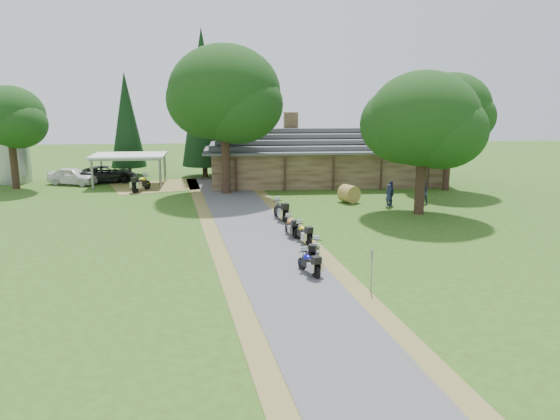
{
  "coord_description": "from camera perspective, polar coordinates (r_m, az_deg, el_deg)",
  "views": [
    {
      "loc": [
        -1.92,
        -24.44,
        8.36
      ],
      "look_at": [
        0.46,
        5.48,
        1.6
      ],
      "focal_mm": 35.0,
      "sensor_mm": 36.0,
      "label": 1
    }
  ],
  "objects": [
    {
      "name": "driveway",
      "position": [
        29.68,
        -1.63,
        -3.67
      ],
      "size": [
        51.95,
        51.95,
        0.0
      ],
      "primitive_type": "plane",
      "rotation": [
        0.0,
        0.0,
        0.14
      ],
      "color": "#47474A",
      "rests_on": "ground"
    },
    {
      "name": "person_a",
      "position": [
        39.66,
        11.28,
        1.7
      ],
      "size": [
        0.67,
        0.63,
        1.93
      ],
      "primitive_type": "imported",
      "rotation": [
        0.0,
        0.0,
        3.7
      ],
      "color": "#262C51",
      "rests_on": "ground"
    },
    {
      "name": "cedar_far",
      "position": [
        54.6,
        -15.71,
        8.61
      ],
      "size": [
        3.32,
        3.32,
        9.84
      ],
      "primitive_type": "cone",
      "color": "black",
      "rests_on": "ground"
    },
    {
      "name": "oak_lodge_right",
      "position": [
        46.89,
        17.33,
        8.66
      ],
      "size": [
        6.38,
        6.38,
        11.06
      ],
      "primitive_type": null,
      "color": "black",
      "rests_on": "ground"
    },
    {
      "name": "oak_lodge_left",
      "position": [
        43.47,
        -5.79,
        10.08
      ],
      "size": [
        8.76,
        8.76,
        12.85
      ],
      "primitive_type": null,
      "color": "black",
      "rests_on": "ground"
    },
    {
      "name": "motorcycle_row_c",
      "position": [
        30.01,
        2.45,
        -2.33
      ],
      "size": [
        1.09,
        1.81,
        1.18
      ],
      "primitive_type": null,
      "rotation": [
        0.0,
        0.0,
        1.9
      ],
      "color": "gold",
      "rests_on": "ground"
    },
    {
      "name": "ground",
      "position": [
        25.9,
        -0.06,
        -6.14
      ],
      "size": [
        120.0,
        120.0,
        0.0
      ],
      "primitive_type": "plane",
      "color": "#314D15",
      "rests_on": "ground"
    },
    {
      "name": "hay_bale",
      "position": [
        40.79,
        7.22,
        1.69
      ],
      "size": [
        1.71,
        1.66,
        1.3
      ],
      "primitive_type": "cylinder",
      "rotation": [
        1.57,
        0.0,
        0.49
      ],
      "color": "#A37B3B",
      "rests_on": "ground"
    },
    {
      "name": "motorcycle_row_e",
      "position": [
        35.18,
        0.06,
        0.1
      ],
      "size": [
        1.18,
        2.12,
        1.38
      ],
      "primitive_type": null,
      "rotation": [
        0.0,
        0.0,
        1.84
      ],
      "color": "black",
      "rests_on": "ground"
    },
    {
      "name": "carport",
      "position": [
        49.42,
        -15.42,
        4.08
      ],
      "size": [
        6.3,
        4.26,
        2.7
      ],
      "primitive_type": null,
      "rotation": [
        0.0,
        0.0,
        0.02
      ],
      "color": "silver",
      "rests_on": "ground"
    },
    {
      "name": "cedar_near",
      "position": [
        52.33,
        -8.04,
        10.95
      ],
      "size": [
        4.25,
        4.25,
        13.76
      ],
      "primitive_type": "cone",
      "color": "black",
      "rests_on": "ground"
    },
    {
      "name": "person_b",
      "position": [
        41.46,
        14.75,
        1.99
      ],
      "size": [
        0.62,
        0.5,
        1.92
      ],
      "primitive_type": "imported",
      "rotation": [
        0.0,
        0.0,
        2.92
      ],
      "color": "#262C51",
      "rests_on": "ground"
    },
    {
      "name": "car_white_sedan",
      "position": [
        51.29,
        -20.83,
        3.56
      ],
      "size": [
        4.22,
        6.2,
        1.91
      ],
      "primitive_type": "imported",
      "rotation": [
        0.0,
        0.0,
        1.22
      ],
      "color": "white",
      "rests_on": "ground"
    },
    {
      "name": "lodge",
      "position": [
        49.44,
        4.72,
        5.78
      ],
      "size": [
        21.4,
        9.4,
        4.9
      ],
      "primitive_type": null,
      "color": "brown",
      "rests_on": "ground"
    },
    {
      "name": "oak_driveway",
      "position": [
        37.37,
        14.71,
        7.33
      ],
      "size": [
        7.34,
        7.34,
        10.28
      ],
      "primitive_type": null,
      "color": "black",
      "rests_on": "ground"
    },
    {
      "name": "sign_post",
      "position": [
        23.23,
        9.54,
        -6.22
      ],
      "size": [
        0.32,
        0.05,
        1.81
      ],
      "primitive_type": null,
      "color": "gray",
      "rests_on": "ground"
    },
    {
      "name": "motorcycle_row_d",
      "position": [
        31.43,
        1.15,
        -1.62
      ],
      "size": [
        0.93,
        1.82,
        1.19
      ],
      "primitive_type": null,
      "rotation": [
        0.0,
        0.0,
        1.79
      ],
      "color": "orange",
      "rests_on": "ground"
    },
    {
      "name": "motorcycle_carport_a",
      "position": [
        46.26,
        -14.31,
        2.81
      ],
      "size": [
        1.55,
        2.24,
        1.47
      ],
      "primitive_type": null,
      "rotation": [
        0.0,
        0.0,
        1.13
      ],
      "color": "gold",
      "rests_on": "ground"
    },
    {
      "name": "car_dark_suv",
      "position": [
        51.52,
        -17.67,
        4.0
      ],
      "size": [
        3.44,
        6.11,
        2.21
      ],
      "primitive_type": "imported",
      "rotation": [
        0.0,
        0.0,
        1.75
      ],
      "color": "black",
      "rests_on": "ground"
    },
    {
      "name": "motorcycle_row_b",
      "position": [
        26.85,
        3.66,
        -4.17
      ],
      "size": [
        1.06,
        1.8,
        1.17
      ],
      "primitive_type": null,
      "rotation": [
        0.0,
        0.0,
        1.26
      ],
      "color": "#ACAFB4",
      "rests_on": "ground"
    },
    {
      "name": "oak_silo",
      "position": [
        50.8,
        -26.34,
        7.51
      ],
      "size": [
        5.77,
        5.77,
        9.84
      ],
      "primitive_type": null,
      "color": "black",
      "rests_on": "ground"
    },
    {
      "name": "person_c",
      "position": [
        40.21,
        11.49,
        1.95
      ],
      "size": [
        0.44,
        0.6,
        2.09
      ],
      "primitive_type": "imported",
      "rotation": [
        0.0,
        0.0,
        4.73
      ],
      "color": "#262C51",
      "rests_on": "ground"
    },
    {
      "name": "silo",
      "position": [
        54.4,
        -26.36,
        5.92
      ],
      "size": [
        3.53,
        3.53,
        6.36
      ],
      "primitive_type": "cylinder",
      "rotation": [
        0.0,
        0.0,
        -0.14
      ],
      "color": "gray",
      "rests_on": "ground"
    },
    {
      "name": "motorcycle_row_a",
      "position": [
        25.01,
        3.05,
        -5.44
      ],
      "size": [
        1.14,
        1.79,
        1.17
      ],
      "primitive_type": null,
      "rotation": [
        0.0,
        0.0,
        1.95
      ],
      "color": "#100F8D",
      "rests_on": "ground"
    }
  ]
}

